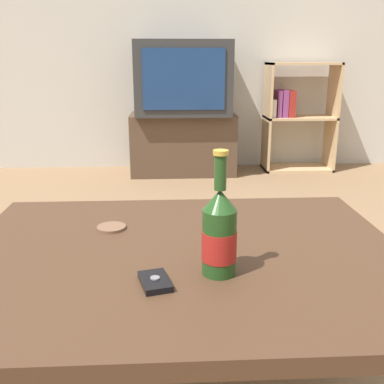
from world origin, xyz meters
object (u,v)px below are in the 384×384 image
(television, at_px, (183,78))
(bookshelf, at_px, (295,114))
(tv_stand, at_px, (183,144))
(beer_bottle, at_px, (219,233))
(cell_phone, at_px, (155,281))

(television, height_order, bookshelf, television)
(tv_stand, height_order, beer_bottle, beer_bottle)
(cell_phone, bearing_deg, tv_stand, 72.48)
(beer_bottle, relative_size, cell_phone, 2.71)
(tv_stand, xyz_separation_m, cell_phone, (-0.16, -2.91, 0.25))
(television, relative_size, beer_bottle, 2.73)
(bookshelf, relative_size, cell_phone, 8.91)
(beer_bottle, bearing_deg, television, 89.64)
(television, distance_m, beer_bottle, 2.87)
(bookshelf, bearing_deg, tv_stand, -175.86)
(bookshelf, distance_m, beer_bottle, 3.10)
(bookshelf, xyz_separation_m, beer_bottle, (-0.99, -2.93, 0.10))
(bookshelf, height_order, cell_phone, bookshelf)
(television, height_order, beer_bottle, television)
(tv_stand, distance_m, television, 0.54)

